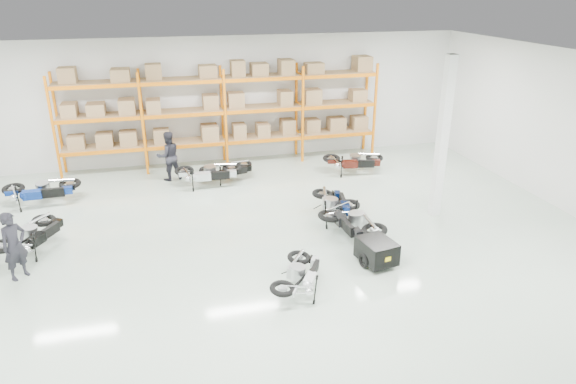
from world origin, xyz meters
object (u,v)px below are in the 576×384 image
object	(u,v)px
moto_back_a	(40,186)
person_back	(169,156)
moto_black_far_left	(31,230)
moto_blue_centre	(334,201)
moto_silver_left	(300,270)
trailer	(377,251)
moto_back_d	(354,157)
moto_back_b	(208,169)
person_left	(14,246)
moto_touring_right	(353,215)
moto_back_c	(228,166)

from	to	relation	value
moto_back_a	person_back	distance (m)	4.00
moto_black_far_left	person_back	bearing A→B (deg)	-100.81
moto_blue_centre	moto_black_far_left	size ratio (longest dim) A/B	1.04
moto_silver_left	trailer	bearing A→B (deg)	-133.75
moto_back_a	moto_blue_centre	bearing A→B (deg)	-112.76
moto_black_far_left	moto_back_d	bearing A→B (deg)	-132.34
moto_blue_centre	person_back	distance (m)	6.17
moto_back_b	moto_back_d	distance (m)	5.06
moto_blue_centre	person_left	distance (m)	7.95
trailer	moto_back_a	xyz separation A→B (m)	(-8.30, 5.83, 0.22)
moto_back_a	moto_back_b	xyz separation A→B (m)	(5.02, 0.32, -0.01)
moto_blue_centre	moto_back_b	distance (m)	4.71
moto_black_far_left	moto_back_d	size ratio (longest dim) A/B	0.97
moto_blue_centre	moto_touring_right	size ratio (longest dim) A/B	0.96
moto_silver_left	moto_back_c	world-z (taller)	moto_back_c
moto_touring_right	moto_back_c	distance (m)	5.52
moto_back_d	moto_black_far_left	bearing A→B (deg)	120.17
moto_back_c	moto_touring_right	bearing A→B (deg)	-165.49
moto_back_c	person_back	distance (m)	2.01
moto_back_a	person_left	xyz separation A→B (m)	(0.28, -4.38, 0.22)
moto_silver_left	moto_back_d	bearing A→B (deg)	-89.59
moto_blue_centre	moto_black_far_left	bearing A→B (deg)	9.90
moto_black_far_left	moto_back_d	distance (m)	10.33
moto_black_far_left	moto_back_c	size ratio (longest dim) A/B	1.11
moto_blue_centre	moto_silver_left	world-z (taller)	moto_blue_centre
moto_blue_centre	moto_back_b	xyz separation A→B (m)	(-3.12, 3.53, 0.01)
trailer	moto_back_d	world-z (taller)	moto_back_d
moto_silver_left	moto_touring_right	xyz separation A→B (m)	(2.02, 2.19, 0.10)
trailer	moto_blue_centre	bearing A→B (deg)	82.38
person_back	moto_back_c	bearing A→B (deg)	148.39
moto_touring_right	moto_back_d	xyz separation A→B (m)	(1.79, 4.54, -0.03)
person_left	moto_silver_left	bearing A→B (deg)	-65.17
moto_silver_left	moto_black_far_left	world-z (taller)	moto_black_far_left
moto_silver_left	moto_back_a	size ratio (longest dim) A/B	0.84
trailer	moto_back_a	distance (m)	10.14
moto_back_a	moto_back_b	size ratio (longest dim) A/B	1.02
moto_back_a	person_back	world-z (taller)	person_back
moto_back_d	person_back	size ratio (longest dim) A/B	1.09
moto_back_d	person_left	world-z (taller)	person_left
person_left	person_back	bearing A→B (deg)	11.29
moto_touring_right	moto_back_a	size ratio (longest dim) A/B	1.01
moto_black_far_left	moto_back_b	xyz separation A→B (m)	(4.71, 3.39, 0.03)
moto_black_far_left	moto_touring_right	world-z (taller)	moto_touring_right
moto_blue_centre	moto_silver_left	xyz separation A→B (m)	(-1.87, -3.22, -0.08)
moto_blue_centre	moto_back_d	bearing A→B (deg)	-108.03
moto_back_d	moto_silver_left	bearing A→B (deg)	161.58
moto_back_b	moto_touring_right	bearing A→B (deg)	-140.40
moto_blue_centre	person_left	bearing A→B (deg)	19.37
moto_back_c	moto_back_b	bearing A→B (deg)	101.45
moto_black_far_left	trailer	xyz separation A→B (m)	(7.98, -2.76, -0.18)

